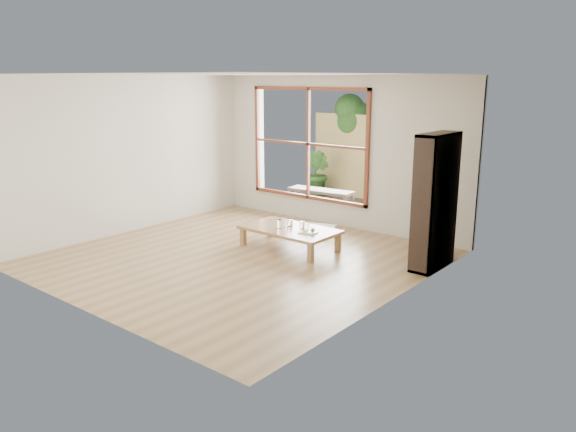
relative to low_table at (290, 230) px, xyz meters
The scene contains 15 objects.
ground 0.90m from the low_table, 107.87° to the right, with size 5.00×5.00×0.00m, color #A48352.
low_table is the anchor object (origin of this frame).
floor_cushion 1.02m from the low_table, 103.51° to the left, with size 0.62×0.62×0.09m, color white.
bookshelf 2.24m from the low_table, 15.39° to the left, with size 0.30×0.83×1.85m, color black.
glass_tall 0.19m from the low_table, 131.75° to the right, with size 0.07×0.07×0.14m, color silver.
glass_mid 0.21m from the low_table, 26.71° to the left, with size 0.08×0.08×0.11m, color silver.
glass_short 0.16m from the low_table, 124.66° to the left, with size 0.08×0.08×0.10m, color silver.
glass_small 0.11m from the low_table, 134.63° to the left, with size 0.05×0.05×0.07m, color silver.
food_tray 0.41m from the low_table, ahead, with size 0.27×0.21×0.08m.
deck 2.89m from the low_table, 107.43° to the left, with size 2.80×2.00×0.05m, color #3A322A.
garden_bench 2.53m from the low_table, 115.09° to the left, with size 1.33×0.52×0.41m.
bamboo_fence 3.89m from the low_table, 102.96° to the left, with size 2.80×0.06×1.80m, color #D6B96D.
shrub_right 3.45m from the low_table, 93.08° to the left, with size 0.88×0.76×0.98m, color #366425.
shrub_left 3.76m from the low_table, 119.52° to the left, with size 0.58×0.46×1.05m, color #366425.
garden_tree 4.53m from the low_table, 110.83° to the left, with size 1.04×0.85×2.22m.
Camera 1 is at (5.46, -5.62, 2.56)m, focal length 35.00 mm.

